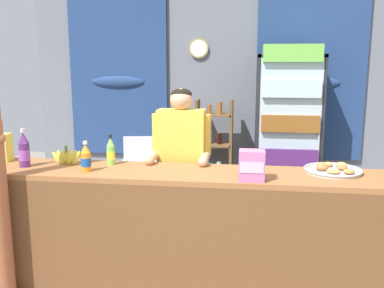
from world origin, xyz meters
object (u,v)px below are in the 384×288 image
Objects in this scene: soda_bottle_lime_soda at (111,152)px; drink_fridge at (288,120)px; soda_bottle_orange_soda at (86,159)px; pastry_tray at (333,170)px; bottle_shelf_rack at (214,148)px; shopkeeper at (181,154)px; soda_bottle_grape_soda at (24,151)px; banana_bunch at (67,157)px; plastic_lawn_chair at (140,167)px; snack_box_wafer at (252,165)px; stall_counter at (177,221)px.

drink_fridge is at bearing 51.85° from soda_bottle_lime_soda.
soda_bottle_orange_soda is 0.54× the size of pastry_tray.
shopkeeper is at bearing -93.99° from bottle_shelf_rack.
soda_bottle_grape_soda is at bearing -176.25° from pastry_tray.
pastry_tray is (1.22, -0.31, -0.02)m from shopkeeper.
soda_bottle_orange_soda is at bearing -39.64° from banana_bunch.
banana_bunch is at bearing 140.36° from soda_bottle_orange_soda.
snack_box_wafer reaches higher than plastic_lawn_chair.
bottle_shelf_rack is at bearing 60.10° from soda_bottle_grape_soda.
banana_bunch is at bearing 21.82° from soda_bottle_grape_soda.
soda_bottle_lime_soda is 0.93× the size of banana_bunch.
soda_bottle_lime_soda is at bearing 156.37° from stall_counter.
snack_box_wafer is (0.55, -0.06, 0.46)m from stall_counter.
drink_fridge is 2.82m from soda_bottle_orange_soda.
plastic_lawn_chair is at bearing 118.47° from shopkeeper.
snack_box_wafer is 0.80× the size of banana_bunch.
soda_bottle_lime_soda reaches higher than snack_box_wafer.
snack_box_wafer is at bearing -55.96° from plastic_lawn_chair.
pastry_tray is at bearing 3.75° from soda_bottle_grape_soda.
soda_bottle_lime_soda is at bearing -82.50° from plastic_lawn_chair.
drink_fridge is 7.35× the size of banana_bunch.
drink_fridge is at bearing 79.23° from snack_box_wafer.
pastry_tray is at bearing -40.75° from plastic_lawn_chair.
bottle_shelf_rack reaches higher than snack_box_wafer.
drink_fridge reaches higher than snack_box_wafer.
shopkeeper is at bearing 21.26° from soda_bottle_grape_soda.
stall_counter is at bearing -67.44° from plastic_lawn_chair.
pastry_tray reaches higher than plastic_lawn_chair.
soda_bottle_orange_soda is at bearing -86.81° from plastic_lawn_chair.
soda_bottle_grape_soda is (-1.19, -0.46, 0.09)m from shopkeeper.
soda_bottle_grape_soda is at bearing 171.99° from soda_bottle_orange_soda.
shopkeeper is at bearing 39.85° from soda_bottle_orange_soda.
soda_bottle_grape_soda is at bearing 175.72° from stall_counter.
drink_fridge is 6.43× the size of soda_bottle_grape_soda.
snack_box_wafer is at bearing -4.95° from soda_bottle_grape_soda.
plastic_lawn_chair is 2.65m from pastry_tray.
snack_box_wafer is (1.36, -2.02, 0.55)m from plastic_lawn_chair.
snack_box_wafer is at bearing -6.46° from stall_counter.
soda_bottle_lime_soda is 0.58× the size of pastry_tray.
soda_bottle_grape_soda reaches higher than snack_box_wafer.
shopkeeper is 6.21× the size of soda_bottle_lime_soda.
drink_fridge reaches higher than soda_bottle_grape_soda.
drink_fridge is at bearing -7.49° from bottle_shelf_rack.
drink_fridge reaches higher than soda_bottle_lime_soda.
soda_bottle_grape_soda is 0.68m from soda_bottle_lime_soda.
drink_fridge reaches higher than shopkeeper.
drink_fridge is 2.03m from pastry_tray.
banana_bunch reaches higher than stall_counter.
shopkeeper reaches higher than soda_bottle_grape_soda.
bottle_shelf_rack is 1.86m from shopkeeper.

